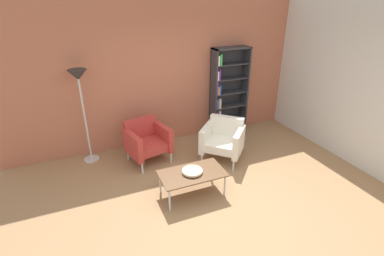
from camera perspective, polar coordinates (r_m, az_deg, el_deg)
The scene contains 9 objects.
ground_plane at distance 4.49m, azimuth 5.68°, elevation -15.12°, with size 8.32×8.32×0.00m, color #9E7751.
brick_back_panel at distance 5.88m, azimuth -5.20°, elevation 10.79°, with size 6.40×0.12×2.90m, color #B2664C.
plaster_right_partition at distance 5.98m, azimuth 28.57°, elevation 8.12°, with size 0.12×5.20×2.90m, color silver.
bookshelf_tall at distance 6.34m, azimuth 6.76°, elevation 6.86°, with size 0.80×0.30×1.90m.
coffee_table_low at distance 4.47m, azimuth 0.04°, elevation -9.18°, with size 1.00×0.56×0.40m.
decorative_bowl at distance 4.44m, azimuth 0.04°, elevation -8.47°, with size 0.32×0.32×0.05m.
armchair_corner_red at distance 5.44m, azimuth 6.19°, elevation -2.14°, with size 0.95×0.95×0.78m.
armchair_by_bookshelf at distance 5.42m, azimuth -8.96°, elevation -2.40°, with size 0.85×0.80×0.78m.
floor_lamp_torchiere at distance 5.32m, azimuth -21.34°, elevation 7.66°, with size 0.32×0.32×1.74m.
Camera 1 is at (-1.72, -2.98, 2.88)m, focal length 26.98 mm.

